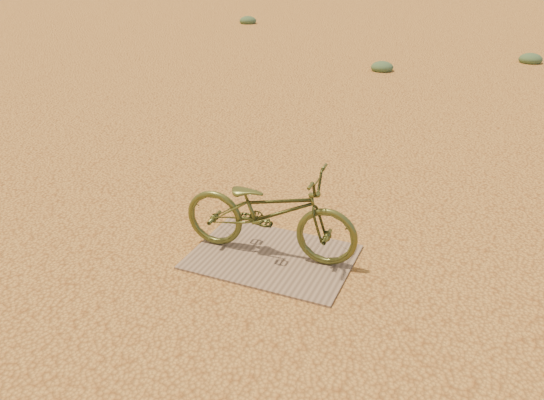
% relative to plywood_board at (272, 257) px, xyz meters
% --- Properties ---
extents(ground, '(120.00, 120.00, 0.00)m').
position_rel_plywood_board_xyz_m(ground, '(0.47, -0.22, -0.01)').
color(ground, '#C88F42').
rests_on(ground, ground).
extents(plywood_board, '(1.54, 1.10, 0.02)m').
position_rel_plywood_board_xyz_m(plywood_board, '(0.00, 0.00, 0.00)').
color(plywood_board, '#876D58').
rests_on(plywood_board, ground).
extents(bicycle, '(1.76, 0.72, 0.91)m').
position_rel_plywood_board_xyz_m(bicycle, '(-0.05, 0.04, 0.46)').
color(bicycle, '#495022').
rests_on(bicycle, plywood_board).
extents(kale_a, '(0.54, 0.54, 0.30)m').
position_rel_plywood_board_xyz_m(kale_a, '(-0.94, 9.05, -0.01)').
color(kale_a, '#466141').
rests_on(kale_a, ground).
extents(kale_b, '(0.58, 0.58, 0.32)m').
position_rel_plywood_board_xyz_m(kale_b, '(2.42, 11.58, -0.01)').
color(kale_b, '#466141').
rests_on(kale_b, ground).
extents(kale_c, '(0.67, 0.67, 0.37)m').
position_rel_plywood_board_xyz_m(kale_c, '(-7.84, 15.86, -0.01)').
color(kale_c, '#466141').
rests_on(kale_c, ground).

